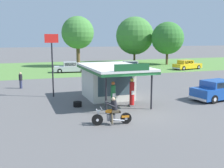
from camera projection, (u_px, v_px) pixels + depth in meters
ground_plane at (141, 113)px, 17.48m from camera, size 300.00×300.00×0.00m
grass_verge_strip at (64, 68)px, 45.38m from camera, size 120.00×24.00×0.01m
service_station_kiosk at (109, 79)px, 21.65m from camera, size 4.15×7.13×3.20m
gas_pump_nearside at (113, 96)px, 18.74m from camera, size 0.44×0.44×1.87m
gas_pump_offside at (132, 93)px, 19.19m from camera, size 0.44×0.44×2.03m
motorcycle_with_rider at (112, 113)px, 15.08m from camera, size 2.27×0.72×1.58m
featured_classic_sedan at (220, 90)px, 21.47m from camera, size 5.34×2.57×1.57m
parked_car_back_row_centre_right at (71, 68)px, 38.96m from camera, size 5.18×2.38×1.51m
parked_car_second_row_spare at (131, 66)px, 41.67m from camera, size 5.19×2.76×1.43m
parked_car_back_row_left at (187, 65)px, 42.77m from camera, size 5.21×2.63×1.49m
bystander_leaning_by_kiosk at (21, 80)px, 26.14m from camera, size 0.34×0.34×1.59m
tree_oak_far_left at (78, 33)px, 46.35m from camera, size 5.59×5.59×8.67m
tree_oak_distant_spare at (167, 39)px, 50.19m from camera, size 6.02×6.02×7.95m
tree_oak_centre at (135, 36)px, 53.97m from camera, size 7.56×7.56×9.21m
roadside_pole_sign at (52, 55)px, 21.92m from camera, size 1.10×0.12×5.17m
spare_tire_stack at (78, 104)px, 19.19m from camera, size 0.60×0.60×0.36m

